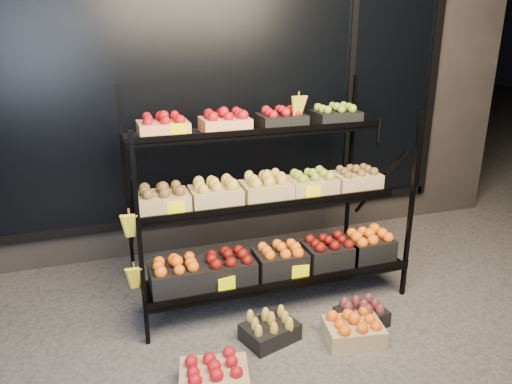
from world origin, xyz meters
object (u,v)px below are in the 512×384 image
object	(u,v)px
floor_crate_midright	(354,329)
display_rack	(266,201)
floor_crate_left	(214,376)
floor_crate_midleft	(270,329)

from	to	relation	value
floor_crate_midright	display_rack	bearing A→B (deg)	122.26
floor_crate_left	floor_crate_midleft	bearing A→B (deg)	48.46
display_rack	floor_crate_midleft	bearing A→B (deg)	-107.25
display_rack	floor_crate_left	world-z (taller)	display_rack
floor_crate_left	floor_crate_midright	bearing A→B (deg)	21.19
display_rack	floor_crate_midleft	size ratio (longest dim) A/B	5.10
display_rack	floor_crate_midright	distance (m)	1.15
floor_crate_left	floor_crate_midleft	xyz separation A→B (m)	(0.49, 0.36, -0.01)
floor_crate_left	floor_crate_midright	xyz separation A→B (m)	(1.04, 0.16, -0.00)
floor_crate_midleft	floor_crate_midright	bearing A→B (deg)	-37.04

